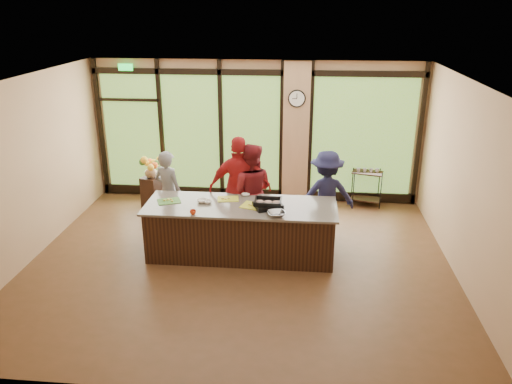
% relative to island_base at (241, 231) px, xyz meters
% --- Properties ---
extents(floor, '(7.00, 7.00, 0.00)m').
position_rel_island_base_xyz_m(floor, '(0.00, -0.30, -0.44)').
color(floor, '#51351C').
rests_on(floor, ground).
extents(ceiling, '(7.00, 7.00, 0.00)m').
position_rel_island_base_xyz_m(ceiling, '(0.00, -0.30, 2.56)').
color(ceiling, silver).
rests_on(ceiling, back_wall).
extents(back_wall, '(7.00, 0.00, 7.00)m').
position_rel_island_base_xyz_m(back_wall, '(0.00, 2.70, 1.06)').
color(back_wall, tan).
rests_on(back_wall, floor).
extents(left_wall, '(0.00, 6.00, 6.00)m').
position_rel_island_base_xyz_m(left_wall, '(-3.50, -0.30, 1.06)').
color(left_wall, tan).
rests_on(left_wall, floor).
extents(right_wall, '(0.00, 6.00, 6.00)m').
position_rel_island_base_xyz_m(right_wall, '(3.50, -0.30, 1.06)').
color(right_wall, tan).
rests_on(right_wall, floor).
extents(window_wall, '(6.90, 0.12, 3.00)m').
position_rel_island_base_xyz_m(window_wall, '(0.16, 2.65, 0.95)').
color(window_wall, tan).
rests_on(window_wall, floor).
extents(island_base, '(3.10, 1.00, 0.88)m').
position_rel_island_base_xyz_m(island_base, '(0.00, 0.00, 0.00)').
color(island_base, black).
rests_on(island_base, floor).
extents(countertop, '(3.20, 1.10, 0.04)m').
position_rel_island_base_xyz_m(countertop, '(0.00, 0.00, 0.46)').
color(countertop, gray).
rests_on(countertop, island_base).
extents(wall_clock, '(0.36, 0.04, 0.36)m').
position_rel_island_base_xyz_m(wall_clock, '(0.85, 2.57, 1.81)').
color(wall_clock, black).
rests_on(wall_clock, window_wall).
extents(cook_left, '(0.68, 0.58, 1.59)m').
position_rel_island_base_xyz_m(cook_left, '(-1.45, 0.81, 0.35)').
color(cook_left, slate).
rests_on(cook_left, floor).
extents(cook_midleft, '(0.88, 0.69, 1.78)m').
position_rel_island_base_xyz_m(cook_midleft, '(0.08, 0.74, 0.45)').
color(cook_midleft, maroon).
rests_on(cook_midleft, floor).
extents(cook_midright, '(1.17, 0.60, 1.91)m').
position_rel_island_base_xyz_m(cook_midright, '(-0.10, 0.71, 0.51)').
color(cook_midright, '#A91A1B').
rests_on(cook_midright, floor).
extents(cook_right, '(1.16, 0.80, 1.64)m').
position_rel_island_base_xyz_m(cook_right, '(1.45, 0.87, 0.38)').
color(cook_right, '#1B1B3B').
rests_on(cook_right, floor).
extents(roasting_pan, '(0.54, 0.49, 0.08)m').
position_rel_island_base_xyz_m(roasting_pan, '(0.46, -0.08, 0.52)').
color(roasting_pan, black).
rests_on(roasting_pan, countertop).
extents(mixing_bowl, '(0.36, 0.36, 0.07)m').
position_rel_island_base_xyz_m(mixing_bowl, '(0.62, -0.40, 0.52)').
color(mixing_bowl, silver).
rests_on(mixing_bowl, countertop).
extents(cutting_board_left, '(0.46, 0.40, 0.01)m').
position_rel_island_base_xyz_m(cutting_board_left, '(-1.23, 0.05, 0.49)').
color(cutting_board_left, '#45802E').
rests_on(cutting_board_left, countertop).
extents(cutting_board_center, '(0.40, 0.32, 0.01)m').
position_rel_island_base_xyz_m(cutting_board_center, '(-0.25, 0.24, 0.49)').
color(cutting_board_center, gold).
rests_on(cutting_board_center, countertop).
extents(cutting_board_right, '(0.51, 0.43, 0.01)m').
position_rel_island_base_xyz_m(cutting_board_right, '(0.24, -0.03, 0.49)').
color(cutting_board_right, gold).
rests_on(cutting_board_right, countertop).
extents(prep_bowl_near, '(0.18, 0.18, 0.05)m').
position_rel_island_base_xyz_m(prep_bowl_near, '(-0.66, 0.05, 0.51)').
color(prep_bowl_near, white).
rests_on(prep_bowl_near, countertop).
extents(prep_bowl_mid, '(0.16, 0.16, 0.04)m').
position_rel_island_base_xyz_m(prep_bowl_mid, '(-0.57, 0.03, 0.50)').
color(prep_bowl_mid, white).
rests_on(prep_bowl_mid, countertop).
extents(prep_bowl_far, '(0.18, 0.18, 0.04)m').
position_rel_island_base_xyz_m(prep_bowl_far, '(0.03, 0.43, 0.50)').
color(prep_bowl_far, white).
rests_on(prep_bowl_far, countertop).
extents(red_ramekin, '(0.11, 0.11, 0.08)m').
position_rel_island_base_xyz_m(red_ramekin, '(-0.71, -0.46, 0.52)').
color(red_ramekin, red).
rests_on(red_ramekin, countertop).
extents(flower_stand, '(0.46, 0.46, 0.72)m').
position_rel_island_base_xyz_m(flower_stand, '(-2.08, 1.81, -0.08)').
color(flower_stand, black).
rests_on(flower_stand, floor).
extents(flower_vase, '(0.26, 0.26, 0.27)m').
position_rel_island_base_xyz_m(flower_vase, '(-2.08, 1.81, 0.41)').
color(flower_vase, '#8D6E4D').
rests_on(flower_vase, flower_stand).
extents(bar_cart, '(0.69, 0.50, 0.84)m').
position_rel_island_base_xyz_m(bar_cart, '(2.37, 2.45, 0.07)').
color(bar_cart, black).
rests_on(bar_cart, floor).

